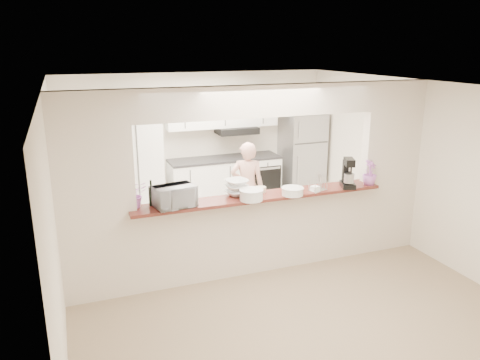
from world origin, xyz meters
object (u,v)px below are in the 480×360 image
toaster_oven (175,196)px  person (247,187)px  refrigerator (302,156)px  stand_mixer (348,174)px

toaster_oven → person: bearing=33.7°
person → refrigerator: bearing=-122.0°
stand_mixer → person: bearing=120.0°
refrigerator → stand_mixer: 2.93m
refrigerator → toaster_oven: (-3.20, -2.75, 0.37)m
refrigerator → stand_mixer: refrigerator is taller
refrigerator → toaster_oven: refrigerator is taller
stand_mixer → toaster_oven: bearing=179.1°
refrigerator → toaster_oven: 4.24m
toaster_oven → person: 2.18m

